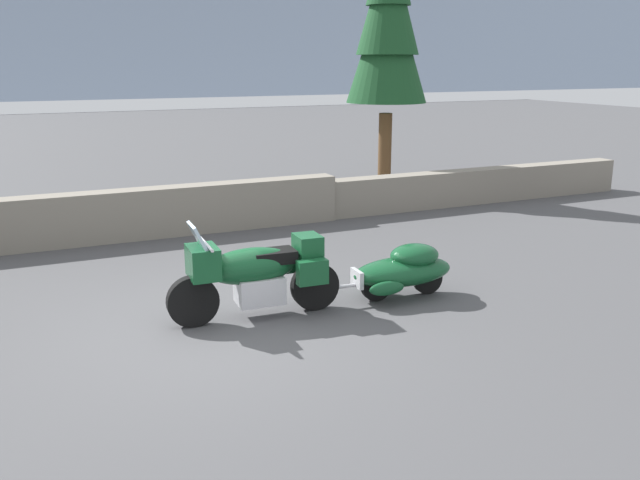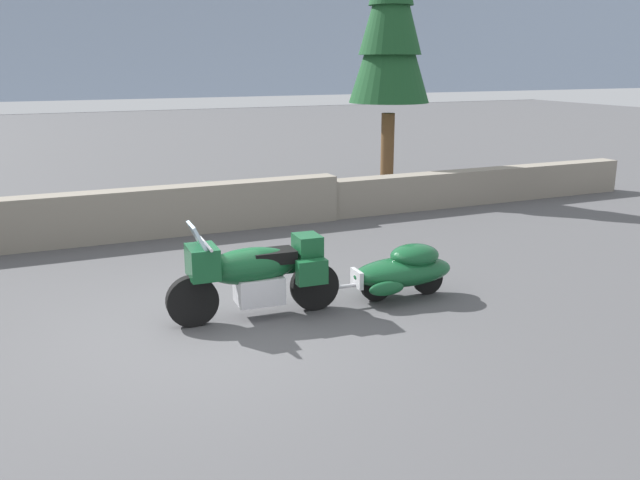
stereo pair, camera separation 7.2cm
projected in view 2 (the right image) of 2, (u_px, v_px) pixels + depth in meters
The scene contains 6 objects.
ground_plane at pixel (215, 330), 8.51m from camera, with size 80.00×80.00×0.00m, color #4C4C4F.
stone_guard_wall at pixel (122, 217), 12.73m from camera, with size 24.00×0.59×0.94m.
distant_ridgeline at pixel (16, 24), 90.30m from camera, with size 240.00×80.00×16.00m, color #8C9EB7.
touring_motorcycle at pixel (254, 272), 8.79m from camera, with size 2.31×0.81×1.33m.
car_shaped_trailer at pixel (403, 269), 9.61m from camera, with size 2.22×0.81×0.76m.
pine_tree_tall at pixel (391, 15), 16.40m from camera, with size 1.99×1.99×6.93m.
Camera 2 is at (-2.06, -7.77, 3.26)m, focal length 38.19 mm.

